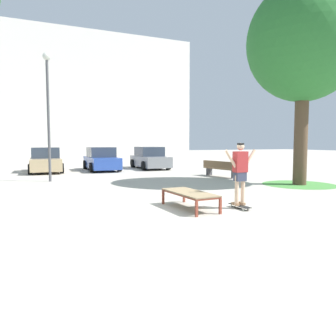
{
  "coord_description": "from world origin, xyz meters",
  "views": [
    {
      "loc": [
        -3.72,
        -7.99,
        1.79
      ],
      "look_at": [
        0.19,
        1.24,
        1.0
      ],
      "focal_mm": 34.49,
      "sensor_mm": 36.0,
      "label": 1
    }
  ],
  "objects_px": {
    "tree_near_right": "(304,43)",
    "park_bench": "(220,168)",
    "car_tan": "(46,161)",
    "car_blue": "(101,160)",
    "skate_box": "(190,194)",
    "skater": "(240,169)",
    "car_grey": "(150,159)",
    "skateboard": "(240,206)",
    "light_post": "(48,98)"
  },
  "relations": [
    {
      "from": "tree_near_right",
      "to": "park_bench",
      "type": "xyz_separation_m",
      "value": [
        -1.4,
        4.03,
        -5.45
      ]
    },
    {
      "from": "car_tan",
      "to": "car_blue",
      "type": "distance_m",
      "value": 3.38
    },
    {
      "from": "tree_near_right",
      "to": "car_tan",
      "type": "relative_size",
      "value": 1.98
    },
    {
      "from": "car_tan",
      "to": "park_bench",
      "type": "xyz_separation_m",
      "value": [
        8.32,
        -6.57,
        -0.24
      ]
    },
    {
      "from": "skate_box",
      "to": "skater",
      "type": "distance_m",
      "value": 1.51
    },
    {
      "from": "skate_box",
      "to": "tree_near_right",
      "type": "bearing_deg",
      "value": 21.97
    },
    {
      "from": "car_blue",
      "to": "car_grey",
      "type": "height_order",
      "value": "same"
    },
    {
      "from": "skateboard",
      "to": "car_grey",
      "type": "distance_m",
      "value": 14.03
    },
    {
      "from": "skater",
      "to": "light_post",
      "type": "relative_size",
      "value": 0.29
    },
    {
      "from": "park_bench",
      "to": "light_post",
      "type": "xyz_separation_m",
      "value": [
        -8.34,
        1.35,
        3.38
      ]
    },
    {
      "from": "skater",
      "to": "tree_near_right",
      "type": "bearing_deg",
      "value": 30.83
    },
    {
      "from": "skater",
      "to": "tree_near_right",
      "type": "distance_m",
      "value": 7.87
    },
    {
      "from": "tree_near_right",
      "to": "car_tan",
      "type": "bearing_deg",
      "value": 132.54
    },
    {
      "from": "skate_box",
      "to": "park_bench",
      "type": "xyz_separation_m",
      "value": [
        5.19,
        6.69,
        0.03
      ]
    },
    {
      "from": "light_post",
      "to": "car_blue",
      "type": "bearing_deg",
      "value": 56.29
    },
    {
      "from": "skate_box",
      "to": "skater",
      "type": "height_order",
      "value": "skater"
    },
    {
      "from": "tree_near_right",
      "to": "park_bench",
      "type": "distance_m",
      "value": 6.92
    },
    {
      "from": "skate_box",
      "to": "car_grey",
      "type": "relative_size",
      "value": 0.46
    },
    {
      "from": "car_blue",
      "to": "skate_box",
      "type": "bearing_deg",
      "value": -91.05
    },
    {
      "from": "tree_near_right",
      "to": "light_post",
      "type": "relative_size",
      "value": 1.44
    },
    {
      "from": "skateboard",
      "to": "car_tan",
      "type": "distance_m",
      "value": 14.48
    },
    {
      "from": "light_post",
      "to": "car_tan",
      "type": "bearing_deg",
      "value": 89.82
    },
    {
      "from": "skate_box",
      "to": "skater",
      "type": "bearing_deg",
      "value": -22.68
    },
    {
      "from": "car_grey",
      "to": "tree_near_right",
      "type": "bearing_deg",
      "value": -74.38
    },
    {
      "from": "park_bench",
      "to": "skate_box",
      "type": "bearing_deg",
      "value": -127.8
    },
    {
      "from": "car_tan",
      "to": "car_grey",
      "type": "xyz_separation_m",
      "value": [
        6.75,
        0.03,
        0.0
      ]
    },
    {
      "from": "tree_near_right",
      "to": "car_grey",
      "type": "xyz_separation_m",
      "value": [
        -2.97,
        10.63,
        -5.21
      ]
    },
    {
      "from": "car_tan",
      "to": "park_bench",
      "type": "distance_m",
      "value": 10.61
    },
    {
      "from": "skate_box",
      "to": "skateboard",
      "type": "relative_size",
      "value": 2.42
    },
    {
      "from": "car_grey",
      "to": "skater",
      "type": "bearing_deg",
      "value": -99.71
    },
    {
      "from": "skateboard",
      "to": "skater",
      "type": "bearing_deg",
      "value": 91.17
    },
    {
      "from": "skate_box",
      "to": "car_grey",
      "type": "distance_m",
      "value": 13.77
    },
    {
      "from": "park_bench",
      "to": "skateboard",
      "type": "bearing_deg",
      "value": -118.58
    },
    {
      "from": "skate_box",
      "to": "light_post",
      "type": "bearing_deg",
      "value": 111.41
    },
    {
      "from": "skateboard",
      "to": "park_bench",
      "type": "height_order",
      "value": "park_bench"
    },
    {
      "from": "skateboard",
      "to": "park_bench",
      "type": "bearing_deg",
      "value": 61.42
    },
    {
      "from": "skateboard",
      "to": "skate_box",
      "type": "bearing_deg",
      "value": 157.25
    },
    {
      "from": "skater",
      "to": "car_blue",
      "type": "relative_size",
      "value": 0.4
    },
    {
      "from": "car_blue",
      "to": "skateboard",
      "type": "bearing_deg",
      "value": -85.75
    },
    {
      "from": "skateboard",
      "to": "park_bench",
      "type": "xyz_separation_m",
      "value": [
        3.93,
        7.21,
        0.37
      ]
    },
    {
      "from": "skate_box",
      "to": "skateboard",
      "type": "distance_m",
      "value": 1.4
    },
    {
      "from": "car_tan",
      "to": "skate_box",
      "type": "bearing_deg",
      "value": -76.7
    },
    {
      "from": "car_tan",
      "to": "light_post",
      "type": "height_order",
      "value": "light_post"
    },
    {
      "from": "skateboard",
      "to": "car_grey",
      "type": "relative_size",
      "value": 0.19
    },
    {
      "from": "skateboard",
      "to": "light_post",
      "type": "height_order",
      "value": "light_post"
    },
    {
      "from": "skater",
      "to": "car_grey",
      "type": "distance_m",
      "value": 14.02
    },
    {
      "from": "skateboard",
      "to": "tree_near_right",
      "type": "distance_m",
      "value": 8.51
    },
    {
      "from": "skater",
      "to": "car_tan",
      "type": "xyz_separation_m",
      "value": [
        -4.39,
        13.78,
        -0.38
      ]
    },
    {
      "from": "skater",
      "to": "car_grey",
      "type": "xyz_separation_m",
      "value": [
        2.36,
        13.81,
        -0.38
      ]
    },
    {
      "from": "car_tan",
      "to": "light_post",
      "type": "relative_size",
      "value": 0.73
    }
  ]
}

